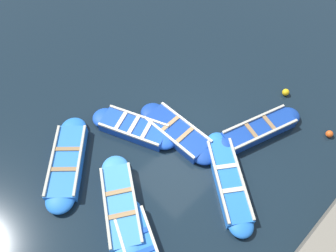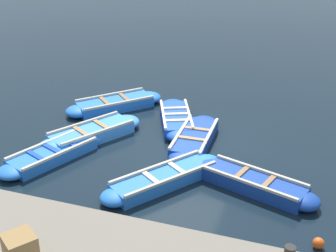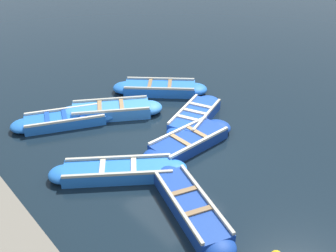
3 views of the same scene
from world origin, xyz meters
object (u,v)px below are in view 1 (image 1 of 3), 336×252
boat_broadside (67,162)px  boat_drifting (121,206)px  boat_alongside (134,128)px  boat_centre (228,180)px  buoy_yellow_far (286,92)px  buoy_orange_near (329,134)px  boat_end_of_row (177,132)px  boat_outer_right (259,130)px

boat_broadside → boat_drifting: 2.42m
boat_drifting → boat_alongside: size_ratio=1.05×
boat_centre → buoy_yellow_far: size_ratio=12.76×
boat_alongside → buoy_orange_near: bearing=44.0°
boat_broadside → buoy_orange_near: boat_broadside is taller
buoy_orange_near → buoy_yellow_far: size_ratio=0.93×
boat_centre → buoy_orange_near: bearing=71.5°
boat_drifting → boat_centre: (1.73, 2.98, -0.02)m
boat_end_of_row → boat_outer_right: bearing=47.7°
boat_broadside → boat_alongside: (0.51, 2.45, -0.00)m
boat_end_of_row → boat_broadside: bearing=-116.3°
boat_broadside → boat_centre: size_ratio=0.94×
boat_end_of_row → buoy_yellow_far: 4.59m
boat_end_of_row → boat_centre: boat_end_of_row is taller
boat_centre → buoy_yellow_far: (-0.85, 4.44, -0.04)m
boat_outer_right → boat_alongside: 4.39m
boat_alongside → buoy_yellow_far: bearing=62.3°
boat_centre → buoy_orange_near: boat_centre is taller
boat_drifting → buoy_yellow_far: size_ratio=12.86×
boat_broadside → boat_outer_right: (3.62, 5.55, 0.00)m
boat_broadside → boat_outer_right: 6.62m
boat_broadside → buoy_yellow_far: boat_broadside is taller
boat_alongside → buoy_yellow_far: boat_alongside is taller
boat_end_of_row → buoy_orange_near: (3.75, 3.78, -0.04)m
boat_alongside → boat_centre: 3.71m
boat_end_of_row → boat_alongside: size_ratio=1.02×
boat_outer_right → boat_broadside: bearing=-123.2°
boat_outer_right → boat_end_of_row: (-1.94, -2.13, -0.02)m
boat_alongside → boat_outer_right: bearing=44.8°
boat_drifting → buoy_orange_near: size_ratio=13.78×
boat_end_of_row → boat_alongside: (-1.18, -0.97, 0.01)m
boat_alongside → buoy_orange_near: size_ratio=13.19×
buoy_orange_near → boat_centre: bearing=-108.5°
boat_broadside → boat_alongside: boat_broadside is taller
boat_alongside → buoy_yellow_far: size_ratio=12.30×
boat_drifting → boat_alongside: 2.86m
boat_broadside → boat_end_of_row: size_ratio=0.96×
boat_alongside → boat_end_of_row: bearing=39.5°
boat_broadside → buoy_yellow_far: 8.39m
boat_drifting → boat_centre: 3.44m
boat_broadside → boat_drifting: (2.40, 0.30, 0.01)m
boat_alongside → boat_centre: size_ratio=0.96×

